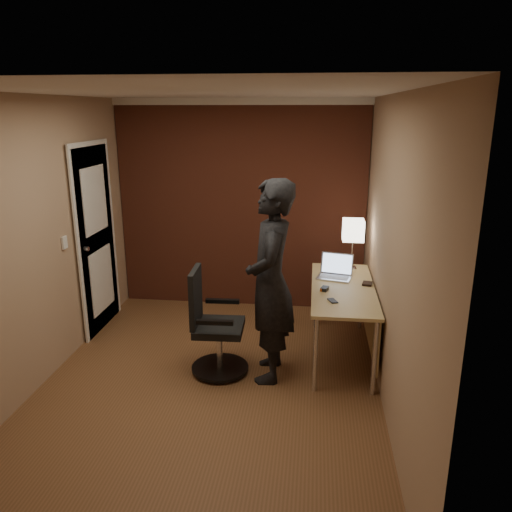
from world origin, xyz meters
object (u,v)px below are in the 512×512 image
object	(u,v)px
mouse	(325,289)
person	(271,282)
desk	(350,300)
laptop	(335,271)
desk_lamp	(353,231)
wallet	(367,284)
office_chair	(212,329)
phone	(333,301)

from	to	relation	value
mouse	person	world-z (taller)	person
desk	laptop	world-z (taller)	laptop
laptop	desk	bearing A→B (deg)	-65.32
desk_lamp	mouse	distance (m)	0.87
wallet	person	size ratio (longest dim) A/B	0.06
wallet	office_chair	world-z (taller)	office_chair
desk	laptop	bearing A→B (deg)	114.68
person	laptop	bearing A→B (deg)	139.14
laptop	phone	size ratio (longest dim) A/B	3.31
wallet	phone	bearing A→B (deg)	-125.97
laptop	mouse	size ratio (longest dim) A/B	3.81
laptop	wallet	size ratio (longest dim) A/B	3.46
desk	phone	world-z (taller)	phone
mouse	office_chair	size ratio (longest dim) A/B	0.10
wallet	laptop	bearing A→B (deg)	145.35
desk	office_chair	world-z (taller)	office_chair
person	mouse	bearing A→B (deg)	122.40
desk_lamp	wallet	distance (m)	0.66
desk	wallet	world-z (taller)	wallet
desk_lamp	mouse	size ratio (longest dim) A/B	5.35
office_chair	person	xyz separation A→B (m)	(0.53, 0.00, 0.48)
desk_lamp	mouse	xyz separation A→B (m)	(-0.29, -0.71, -0.40)
phone	person	world-z (taller)	person
laptop	person	size ratio (longest dim) A/B	0.21
desk	office_chair	distance (m)	1.36
desk_lamp	person	distance (m)	1.33
phone	wallet	distance (m)	0.59
phone	wallet	world-z (taller)	wallet
desk_lamp	office_chair	bearing A→B (deg)	-141.21
laptop	office_chair	size ratio (longest dim) A/B	0.39
desk	desk_lamp	size ratio (longest dim) A/B	2.80
office_chair	wallet	bearing A→B (deg)	20.88
desk	mouse	bearing A→B (deg)	-155.19
desk	desk_lamp	bearing A→B (deg)	86.10
wallet	office_chair	distance (m)	1.56
wallet	desk_lamp	bearing A→B (deg)	103.82
mouse	wallet	bearing A→B (deg)	43.95
laptop	person	distance (m)	0.97
mouse	desk	bearing A→B (deg)	42.31
person	desk	bearing A→B (deg)	119.19
phone	wallet	size ratio (longest dim) A/B	1.05
desk_lamp	laptop	xyz separation A→B (m)	(-0.18, -0.30, -0.35)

